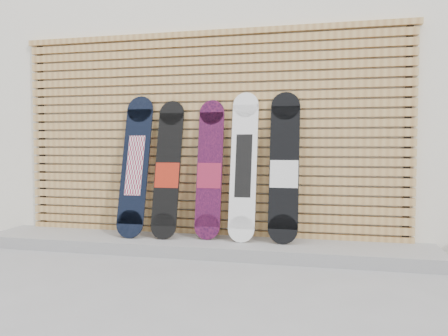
{
  "coord_description": "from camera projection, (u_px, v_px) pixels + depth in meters",
  "views": [
    {
      "loc": [
        1.05,
        -3.57,
        1.08
      ],
      "look_at": [
        0.08,
        0.75,
        0.85
      ],
      "focal_mm": 35.0,
      "sensor_mm": 36.0,
      "label": 1
    }
  ],
  "objects": [
    {
      "name": "snowboard_2",
      "position": [
        210.0,
        170.0,
        4.52
      ],
      "size": [
        0.27,
        0.28,
        1.44
      ],
      "color": "black",
      "rests_on": "concrete_step"
    },
    {
      "name": "snowboard_0",
      "position": [
        135.0,
        165.0,
        4.64
      ],
      "size": [
        0.3,
        0.39,
        1.5
      ],
      "color": "black",
      "rests_on": "concrete_step"
    },
    {
      "name": "concrete_step",
      "position": [
        200.0,
        245.0,
        4.45
      ],
      "size": [
        4.6,
        0.7,
        0.12
      ],
      "primitive_type": "cube",
      "color": "gray",
      "rests_on": "ground"
    },
    {
      "name": "building",
      "position": [
        287.0,
        100.0,
        6.97
      ],
      "size": [
        12.0,
        5.0,
        3.6
      ],
      "primitive_type": "cube",
      "color": "white",
      "rests_on": "ground"
    },
    {
      "name": "snowboard_4",
      "position": [
        284.0,
        168.0,
        4.33
      ],
      "size": [
        0.29,
        0.32,
        1.5
      ],
      "color": "black",
      "rests_on": "concrete_step"
    },
    {
      "name": "snowboard_1",
      "position": [
        168.0,
        169.0,
        4.57
      ],
      "size": [
        0.27,
        0.37,
        1.44
      ],
      "color": "black",
      "rests_on": "concrete_step"
    },
    {
      "name": "snowboard_3",
      "position": [
        244.0,
        166.0,
        4.42
      ],
      "size": [
        0.27,
        0.33,
        1.51
      ],
      "color": "white",
      "rests_on": "concrete_step"
    },
    {
      "name": "slat_wall",
      "position": [
        207.0,
        133.0,
        4.68
      ],
      "size": [
        4.26,
        0.08,
        2.29
      ],
      "color": "tan",
      "rests_on": "ground"
    },
    {
      "name": "ground",
      "position": [
        196.0,
        271.0,
        3.76
      ],
      "size": [
        80.0,
        80.0,
        0.0
      ],
      "primitive_type": "plane",
      "color": "gray",
      "rests_on": "ground"
    }
  ]
}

